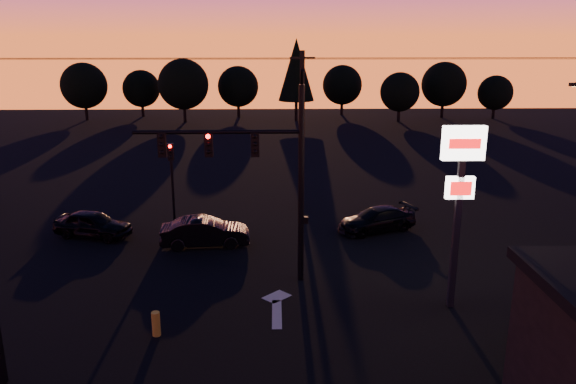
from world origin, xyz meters
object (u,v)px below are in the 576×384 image
object	(u,v)px
car_left	(93,224)
car_mid	(205,232)
secondary_signal	(172,171)
pylon_sign	(461,179)
traffic_signal_mast	(261,164)
car_right	(377,220)
bollard	(156,324)

from	to	relation	value
car_left	car_mid	distance (m)	5.95
secondary_signal	car_mid	distance (m)	4.61
pylon_sign	car_left	size ratio (longest dim) A/B	1.73
traffic_signal_mast	car_right	size ratio (longest dim) A/B	2.05
bollard	car_left	world-z (taller)	car_left
traffic_signal_mast	car_mid	xyz separation A→B (m)	(-2.81, 4.00, -4.24)
traffic_signal_mast	secondary_signal	size ratio (longest dim) A/B	1.97
car_mid	car_right	size ratio (longest dim) A/B	1.00
pylon_sign	car_right	world-z (taller)	pylon_sign
bollard	car_left	bearing A→B (deg)	117.67
pylon_sign	bollard	bearing A→B (deg)	-169.82
bollard	car_right	world-z (taller)	car_right
car_left	car_mid	size ratio (longest dim) A/B	0.93
traffic_signal_mast	car_left	world-z (taller)	traffic_signal_mast
traffic_signal_mast	secondary_signal	distance (m)	9.19
car_right	traffic_signal_mast	bearing A→B (deg)	-66.61
bollard	car_right	xyz separation A→B (m)	(9.28, 10.33, 0.18)
secondary_signal	pylon_sign	xyz separation A→B (m)	(12.00, -9.99, 2.05)
pylon_sign	car_left	xyz separation A→B (m)	(-15.70, 7.88, -4.25)
car_left	traffic_signal_mast	bearing A→B (deg)	-105.02
secondary_signal	car_left	size ratio (longest dim) A/B	1.11
pylon_sign	car_mid	distance (m)	12.58
car_mid	secondary_signal	bearing A→B (deg)	25.44
secondary_signal	car_mid	xyz separation A→B (m)	(2.09, -3.49, -2.17)
traffic_signal_mast	pylon_sign	distance (m)	7.52
secondary_signal	bollard	xyz separation A→B (m)	(1.43, -11.89, -2.43)
traffic_signal_mast	pylon_sign	xyz separation A→B (m)	(7.10, -2.49, -0.02)
secondary_signal	bollard	bearing A→B (deg)	-83.16
traffic_signal_mast	car_mid	bearing A→B (deg)	125.09
traffic_signal_mast	car_mid	distance (m)	6.48
car_mid	pylon_sign	bearing A→B (deg)	-128.71
car_mid	traffic_signal_mast	bearing A→B (deg)	-150.37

